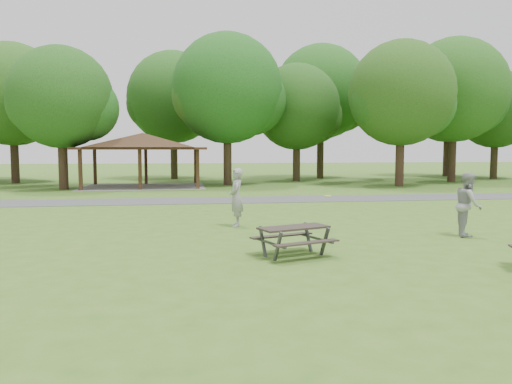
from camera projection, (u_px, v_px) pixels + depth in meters
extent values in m
plane|color=#3C651C|center=(239.00, 262.00, 11.83)|extent=(160.00, 160.00, 0.00)
cube|color=#464648|center=(208.00, 200.00, 25.62)|extent=(120.00, 3.20, 0.02)
cube|color=#372014|center=(80.00, 170.00, 31.58)|extent=(0.22, 0.22, 2.60)
cube|color=#331D12|center=(95.00, 167.00, 36.90)|extent=(0.22, 0.22, 2.60)
cube|color=#342013|center=(140.00, 170.00, 32.12)|extent=(0.22, 0.22, 2.60)
cube|color=#371D14|center=(146.00, 167.00, 37.44)|extent=(0.22, 0.22, 2.60)
cube|color=#352213|center=(198.00, 170.00, 32.66)|extent=(0.22, 0.22, 2.60)
cube|color=#372014|center=(195.00, 167.00, 37.98)|extent=(0.22, 0.22, 2.60)
cube|color=#321D14|center=(143.00, 148.00, 34.66)|extent=(8.60, 6.60, 0.16)
pyramid|color=#362215|center=(143.00, 140.00, 34.61)|extent=(7.01, 7.01, 1.00)
cube|color=gray|center=(144.00, 187.00, 34.89)|extent=(8.40, 6.40, 0.03)
cylinder|color=black|center=(15.00, 158.00, 38.19)|extent=(0.60, 0.60, 3.85)
sphere|color=#1F4B15|center=(12.00, 94.00, 37.77)|extent=(7.80, 7.80, 7.80)
sphere|color=#184413|center=(38.00, 105.00, 38.39)|extent=(5.07, 5.07, 5.07)
cylinder|color=#2F1F15|center=(63.00, 163.00, 32.53)|extent=(0.60, 0.60, 3.50)
sphere|color=#184614|center=(61.00, 97.00, 32.16)|extent=(6.60, 6.60, 6.60)
sphere|color=#174E16|center=(86.00, 108.00, 32.73)|extent=(4.29, 4.29, 4.29)
sphere|color=#1A4915|center=(39.00, 104.00, 31.82)|extent=(3.96, 3.96, 3.96)
cylinder|color=#302215|center=(228.00, 158.00, 36.58)|extent=(0.60, 0.60, 4.02)
sphere|color=#154B15|center=(227.00, 88.00, 36.14)|extent=(8.00, 8.00, 8.00)
sphere|color=#154614|center=(251.00, 100.00, 36.77)|extent=(5.20, 5.20, 5.20)
sphere|color=#1F4B15|center=(205.00, 96.00, 35.77)|extent=(4.80, 4.80, 4.80)
cylinder|color=#302215|center=(296.00, 160.00, 40.93)|extent=(0.60, 0.60, 3.43)
sphere|color=#194212|center=(297.00, 107.00, 40.56)|extent=(7.00, 7.00, 7.00)
sphere|color=#1A3F12|center=(315.00, 116.00, 41.14)|extent=(4.55, 4.55, 4.55)
sphere|color=#1C4C15|center=(280.00, 113.00, 40.20)|extent=(4.20, 4.20, 4.20)
cylinder|color=#332016|center=(400.00, 160.00, 35.39)|extent=(0.60, 0.60, 3.78)
sphere|color=#1E4614|center=(401.00, 93.00, 34.98)|extent=(7.40, 7.40, 7.40)
sphere|color=#184D16|center=(421.00, 104.00, 35.59)|extent=(4.81, 4.81, 4.81)
sphere|color=#184313|center=(382.00, 100.00, 34.62)|extent=(4.44, 4.44, 4.44)
cylinder|color=black|center=(452.00, 156.00, 39.70)|extent=(0.60, 0.60, 4.20)
sphere|color=#1C4B15|center=(454.00, 90.00, 39.25)|extent=(8.20, 8.20, 8.20)
sphere|color=#144714|center=(473.00, 101.00, 39.88)|extent=(5.33, 5.33, 5.33)
sphere|color=#1A3E11|center=(436.00, 97.00, 38.86)|extent=(4.92, 4.92, 4.92)
cylinder|color=#2E2214|center=(494.00, 159.00, 44.05)|extent=(0.60, 0.60, 3.57)
sphere|color=#194112|center=(496.00, 109.00, 43.67)|extent=(6.80, 6.80, 6.80)
sphere|color=#144615|center=(509.00, 117.00, 44.25)|extent=(4.42, 4.42, 4.42)
sphere|color=#174D16|center=(483.00, 115.00, 43.32)|extent=(4.08, 4.08, 4.08)
sphere|color=#1B4513|center=(12.00, 101.00, 41.36)|extent=(5.20, 5.20, 5.20)
cylinder|color=black|center=(174.00, 155.00, 43.88)|extent=(0.60, 0.60, 4.13)
sphere|color=#194814|center=(173.00, 97.00, 43.43)|extent=(8.00, 8.00, 8.00)
sphere|color=#1B4213|center=(194.00, 107.00, 44.06)|extent=(5.20, 5.20, 5.20)
sphere|color=#194012|center=(155.00, 104.00, 43.05)|extent=(4.80, 4.80, 4.80)
cylinder|color=#2F2115|center=(320.00, 153.00, 44.77)|extent=(0.60, 0.60, 4.55)
sphere|color=#184B15|center=(321.00, 92.00, 44.30)|extent=(8.40, 8.40, 8.40)
sphere|color=#1E4814|center=(340.00, 102.00, 44.94)|extent=(5.46, 5.46, 5.46)
sphere|color=#143F12|center=(303.00, 98.00, 43.91)|extent=(5.04, 5.04, 5.04)
cylinder|color=black|center=(446.00, 154.00, 48.16)|extent=(0.60, 0.60, 4.27)
sphere|color=#154012|center=(448.00, 100.00, 47.72)|extent=(8.00, 8.00, 8.00)
sphere|color=#1F4C15|center=(464.00, 109.00, 48.34)|extent=(5.20, 5.20, 5.20)
sphere|color=#123F12|center=(433.00, 106.00, 47.34)|extent=(4.80, 4.80, 4.80)
cube|color=#2A221E|center=(294.00, 228.00, 12.39)|extent=(1.89, 1.25, 0.05)
cube|color=#2C231F|center=(307.00, 243.00, 11.91)|extent=(1.74, 0.83, 0.04)
cube|color=#2C2520|center=(282.00, 235.00, 12.93)|extent=(1.74, 0.83, 0.04)
cube|color=#434446|center=(278.00, 247.00, 11.78)|extent=(0.18, 0.37, 0.76)
cube|color=#3F3F41|center=(263.00, 242.00, 12.42)|extent=(0.18, 0.37, 0.76)
cube|color=#3A393C|center=(270.00, 243.00, 12.10)|extent=(0.54, 1.37, 0.05)
cube|color=#39393B|center=(325.00, 242.00, 12.42)|extent=(0.18, 0.37, 0.76)
cube|color=#414144|center=(308.00, 237.00, 13.06)|extent=(0.18, 0.37, 0.76)
cube|color=#404043|center=(316.00, 238.00, 12.74)|extent=(0.54, 1.37, 0.05)
cylinder|color=yellow|center=(328.00, 196.00, 16.27)|extent=(0.26, 0.26, 0.02)
imported|color=gray|center=(236.00, 197.00, 17.08)|extent=(0.54, 0.77, 2.00)
imported|color=#969699|center=(468.00, 204.00, 15.20)|extent=(1.06, 1.17, 1.95)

